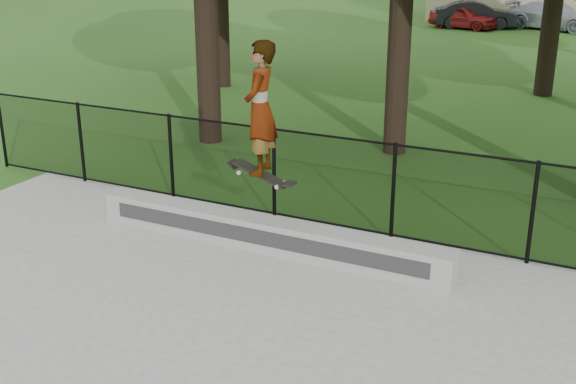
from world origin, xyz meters
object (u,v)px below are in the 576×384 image
at_px(car_b, 475,15).
at_px(skater_airborne, 260,110).
at_px(grind_ledge, 266,234).
at_px(car_a, 463,17).
at_px(car_c, 554,16).

xyz_separation_m(car_b, skater_airborne, (3.39, -28.48, 1.51)).
xyz_separation_m(grind_ledge, skater_airborne, (0.01, -0.14, 1.88)).
xyz_separation_m(grind_ledge, car_a, (-3.87, 27.82, 0.28)).
xyz_separation_m(grind_ledge, car_b, (-3.38, 28.34, 0.36)).
distance_m(car_b, car_c, 3.74).
bearing_deg(car_c, skater_airborne, -160.41).
bearing_deg(skater_airborne, car_a, 97.89).
bearing_deg(skater_airborne, grind_ledge, 94.13).
distance_m(grind_ledge, car_c, 29.32).
xyz_separation_m(car_b, car_c, (3.61, 0.98, 0.01)).
bearing_deg(car_b, car_a, 119.84).
xyz_separation_m(car_a, skater_airborne, (3.88, -27.96, 1.60)).
height_order(grind_ledge, car_c, car_c).
distance_m(car_a, skater_airborne, 28.27).
bearing_deg(grind_ledge, car_b, 96.81).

